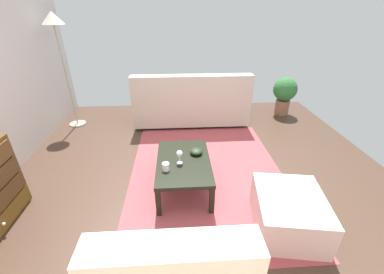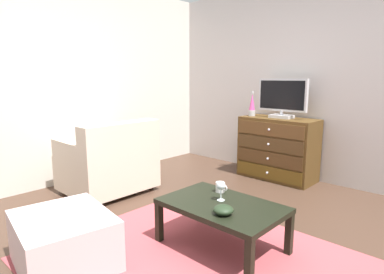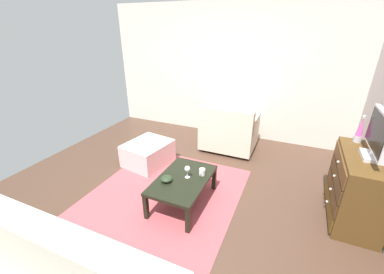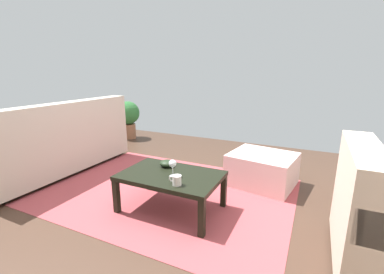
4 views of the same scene
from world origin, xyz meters
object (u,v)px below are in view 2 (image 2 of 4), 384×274
dresser (278,148)px  tv (282,98)px  ottoman (64,240)px  wine_glass (221,186)px  coffee_table (222,209)px  mug (220,187)px  lava_lamp (252,105)px  bowl_decorative (223,210)px  armchair (110,164)px

dresser → tv: tv is taller
dresser → ottoman: size_ratio=1.38×
dresser → wine_glass: size_ratio=6.16×
dresser → tv: (0.02, 0.02, 0.66)m
coffee_table → mug: size_ratio=8.07×
mug → wine_glass: bearing=-50.5°
lava_lamp → bowl_decorative: lava_lamp is taller
wine_glass → ottoman: bearing=-122.0°
lava_lamp → tv: bearing=9.5°
tv → coffee_table: tv is taller
dresser → ottoman: 2.86m
tv → coffee_table: size_ratio=0.71×
coffee_table → armchair: bearing=176.6°
coffee_table → ottoman: size_ratio=1.31×
mug → armchair: (-1.54, -0.09, -0.06)m
dresser → coffee_table: (0.58, -1.91, -0.08)m
ottoman → tv: bearing=87.9°
bowl_decorative → armchair: armchair is taller
dresser → lava_lamp: 0.67m
bowl_decorative → ottoman: bowl_decorative is taller
dresser → armchair: size_ratio=1.05×
lava_lamp → wine_glass: (0.91, -1.82, -0.47)m
bowl_decorative → armchair: 1.85m
bowl_decorative → ottoman: size_ratio=0.21×
dresser → bowl_decorative: size_ratio=6.68×
bowl_decorative → armchair: size_ratio=0.16×
mug → bowl_decorative: mug is taller
dresser → tv: 0.66m
coffee_table → lava_lamp: bearing=117.2°
dresser → mug: (0.41, -1.72, 0.01)m
dresser → lava_lamp: lava_lamp is taller
wine_glass → mug: bearing=129.5°
bowl_decorative → dresser: bearing=108.9°
bowl_decorative → tv: bearing=108.3°
tv → bowl_decorative: size_ratio=4.53×
coffee_table → bowl_decorative: (0.13, -0.15, 0.08)m
tv → coffee_table: bearing=-73.9°
coffee_table → wine_glass: wine_glass is taller
ottoman → dresser: bearing=88.2°
bowl_decorative → armchair: bearing=172.2°
dresser → coffee_table: size_ratio=1.05×
coffee_table → ottoman: ottoman is taller
dresser → tv: size_ratio=1.47×
tv → wine_glass: (0.51, -1.89, -0.58)m
mug → bowl_decorative: size_ratio=0.79×
lava_lamp → ottoman: (0.29, -2.81, -0.76)m
coffee_table → ottoman: 1.17m
coffee_table → bowl_decorative: size_ratio=6.36×
coffee_table → armchair: 1.70m
mug → coffee_table: bearing=-48.7°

